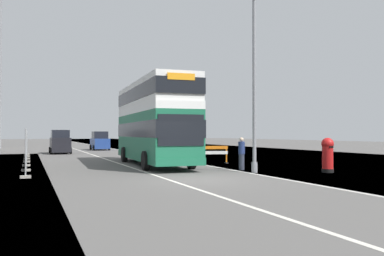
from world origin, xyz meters
TOP-DOWN VIEW (x-y plane):
  - ground at (0.64, 0.09)m, footprint 140.00×280.00m
  - double_decker_bus at (0.45, 8.28)m, footprint 3.15×11.35m
  - lamppost_foreground at (3.61, 1.78)m, footprint 0.29×0.70m
  - red_pillar_postbox at (6.97, 0.56)m, footprint 0.59×0.59m
  - roadworks_barrier at (4.35, 7.89)m, footprint 1.69×0.69m
  - construction_site_fence at (-6.65, 13.42)m, footprint 0.44×20.60m
  - car_oncoming_near at (-3.75, 25.20)m, footprint 1.90×4.02m
  - car_receding_mid at (1.10, 32.29)m, footprint 1.91×3.88m
  - pedestrian_at_kerb at (3.76, 3.35)m, footprint 0.34×0.34m

SIDE VIEW (x-z plane):
  - ground at x=0.64m, z-range -0.10..0.00m
  - roadworks_barrier at x=4.35m, z-range 0.14..1.25m
  - pedestrian_at_kerb at x=3.76m, z-range 0.00..1.70m
  - red_pillar_postbox at x=6.97m, z-range 0.08..1.77m
  - car_receding_mid at x=1.10m, z-range -0.08..2.06m
  - construction_site_fence at x=-6.65m, z-range -0.04..2.09m
  - car_oncoming_near at x=-3.75m, z-range -0.07..2.16m
  - double_decker_bus at x=0.45m, z-range 0.16..5.09m
  - lamppost_foreground at x=3.61m, z-range -0.24..8.55m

